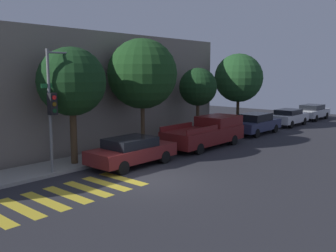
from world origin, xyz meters
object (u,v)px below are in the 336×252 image
(sedan_near_corner, at_px, (132,151))
(sedan_middle, at_px, (256,123))
(pickup_truck, at_px, (207,132))
(sedan_tail_of_row, at_px, (312,112))
(traffic_light_pole, at_px, (60,93))
(sedan_far_end, at_px, (289,117))
(tree_midblock, at_px, (142,74))
(tree_far_end, at_px, (198,87))
(tree_near_corner, at_px, (72,82))
(tree_behind_truck, at_px, (239,78))

(sedan_near_corner, xyz_separation_m, sedan_middle, (12.02, 0.00, 0.05))
(pickup_truck, relative_size, sedan_tail_of_row, 1.28)
(traffic_light_pole, height_order, sedan_middle, traffic_light_pole)
(pickup_truck, relative_size, sedan_far_end, 1.32)
(traffic_light_pole, xyz_separation_m, sedan_far_end, (20.42, -1.27, -2.75))
(tree_midblock, xyz_separation_m, tree_far_end, (5.06, 0.00, -0.86))
(tree_near_corner, distance_m, tree_behind_truck, 14.63)
(sedan_middle, relative_size, sedan_tail_of_row, 1.03)
(pickup_truck, distance_m, sedan_far_end, 11.50)
(tree_midblock, xyz_separation_m, tree_behind_truck, (10.12, 0.00, -0.34))
(sedan_far_end, relative_size, tree_behind_truck, 0.74)
(pickup_truck, height_order, tree_near_corner, tree_near_corner)
(tree_far_end, bearing_deg, tree_near_corner, 180.00)
(traffic_light_pole, xyz_separation_m, pickup_truck, (8.92, -1.27, -2.60))
(sedan_tail_of_row, distance_m, tree_far_end, 15.40)
(tree_near_corner, bearing_deg, tree_midblock, 0.00)
(traffic_light_pole, distance_m, pickup_truck, 9.38)
(tree_near_corner, height_order, tree_midblock, tree_midblock)
(sedan_middle, xyz_separation_m, sedan_tail_of_row, (10.80, 0.00, -0.03))
(sedan_far_end, height_order, tree_near_corner, tree_near_corner)
(tree_behind_truck, bearing_deg, tree_midblock, 180.00)
(traffic_light_pole, relative_size, sedan_middle, 1.18)
(traffic_light_pole, xyz_separation_m, sedan_near_corner, (2.87, -1.27, -2.75))
(sedan_tail_of_row, bearing_deg, sedan_far_end, -180.00)
(tree_near_corner, bearing_deg, sedan_tail_of_row, -4.59)
(tree_midblock, bearing_deg, traffic_light_pole, -172.81)
(traffic_light_pole, xyz_separation_m, sedan_tail_of_row, (25.69, -1.27, -2.74))
(sedan_tail_of_row, distance_m, tree_midblock, 20.50)
(sedan_near_corner, relative_size, tree_midblock, 0.70)
(pickup_truck, bearing_deg, sedan_tail_of_row, 0.00)
(sedan_middle, bearing_deg, tree_midblock, 168.01)
(tree_midblock, bearing_deg, tree_behind_truck, 0.00)
(traffic_light_pole, relative_size, sedan_tail_of_row, 1.21)
(sedan_far_end, distance_m, tree_far_end, 10.32)
(pickup_truck, height_order, tree_far_end, tree_far_end)
(tree_midblock, bearing_deg, sedan_far_end, -7.58)
(sedan_middle, xyz_separation_m, tree_near_corner, (-13.81, 1.97, 3.14))
(tree_far_end, xyz_separation_m, tree_behind_truck, (5.06, 0.00, 0.52))
(sedan_far_end, relative_size, tree_near_corner, 0.77)
(sedan_near_corner, distance_m, tree_far_end, 8.46)
(tree_near_corner, bearing_deg, sedan_near_corner, -47.81)
(sedan_far_end, xyz_separation_m, tree_near_corner, (-19.35, 1.97, 3.18))
(tree_near_corner, height_order, tree_behind_truck, tree_behind_truck)
(sedan_middle, xyz_separation_m, tree_midblock, (-9.30, 1.97, 3.48))
(tree_midblock, bearing_deg, sedan_tail_of_row, -5.61)
(tree_near_corner, bearing_deg, tree_far_end, 0.00)
(traffic_light_pole, height_order, tree_midblock, tree_midblock)
(sedan_far_end, bearing_deg, pickup_truck, 180.00)
(pickup_truck, bearing_deg, tree_near_corner, 165.87)
(traffic_light_pole, xyz_separation_m, tree_behind_truck, (15.70, 0.70, 0.44))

